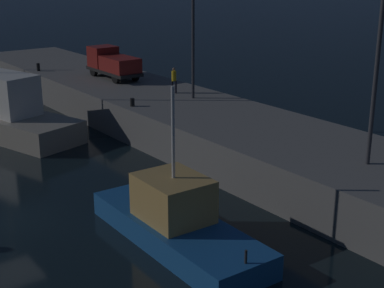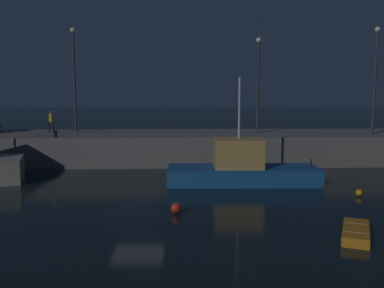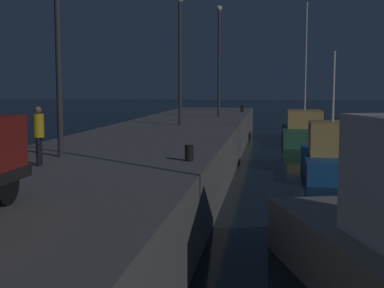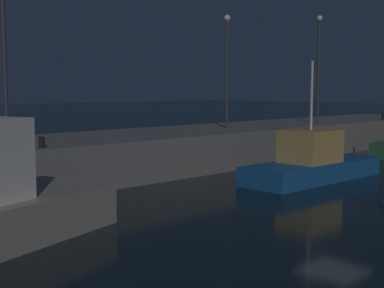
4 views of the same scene
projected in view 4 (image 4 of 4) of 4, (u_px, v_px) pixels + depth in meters
name	position (u px, v px, depth m)	size (l,w,h in m)	color
ground_plane	(335.00, 212.00, 22.09)	(320.00, 320.00, 0.00)	black
pier_quay	(125.00, 154.00, 32.04)	(70.01, 7.77, 2.31)	slate
fishing_boat_blue	(312.00, 163.00, 29.66)	(9.26, 3.16, 6.49)	#195193
lamp_post_west	(4.00, 43.00, 27.68)	(0.44, 0.44, 8.66)	#38383D
lamp_post_east	(227.00, 62.00, 37.11)	(0.44, 0.44, 7.71)	#38383D
lamp_post_central	(319.00, 61.00, 42.16)	(0.44, 0.44, 8.35)	#38383D
bollard_central	(42.00, 142.00, 24.68)	(0.28, 0.28, 0.51)	black
bollard_east	(383.00, 116.00, 47.31)	(0.28, 0.28, 0.61)	black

